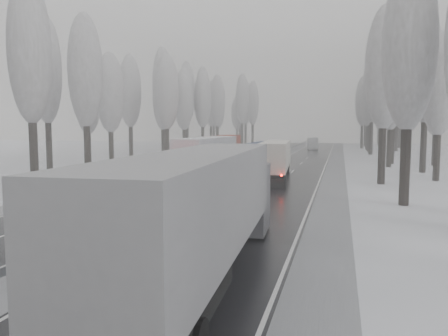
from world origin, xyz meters
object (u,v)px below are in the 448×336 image
at_px(truck_blue_box, 263,158).
at_px(truck_red_white, 205,156).
at_px(truck_cream_box, 276,157).
at_px(box_truck_distant, 313,143).
at_px(truck_grey_tarp, 207,205).
at_px(truck_red_red, 223,148).

distance_m(truck_blue_box, truck_red_white, 5.97).
distance_m(truck_cream_box, box_truck_distant, 59.90).
distance_m(truck_grey_tarp, truck_red_white, 28.15).
bearing_deg(box_truck_distant, truck_red_white, -101.98).
xyz_separation_m(truck_cream_box, box_truck_distant, (-0.05, 59.89, -0.86)).
bearing_deg(truck_blue_box, box_truck_distant, 89.23).
height_order(truck_cream_box, truck_red_red, truck_red_red).
distance_m(box_truck_distant, truck_red_white, 63.20).
xyz_separation_m(truck_blue_box, truck_red_red, (-8.83, 17.07, 0.18)).
bearing_deg(truck_blue_box, truck_cream_box, 24.65).
bearing_deg(truck_red_white, truck_grey_tarp, -72.21).
height_order(truck_blue_box, truck_red_red, truck_red_red).
bearing_deg(truck_red_red, truck_blue_box, -65.33).
xyz_separation_m(truck_cream_box, truck_red_white, (-6.75, -2.94, 0.22)).
relative_size(truck_blue_box, truck_red_red, 0.92).
height_order(truck_blue_box, truck_cream_box, truck_cream_box).
xyz_separation_m(truck_grey_tarp, box_truck_distant, (-1.84, 89.65, -1.24)).
relative_size(truck_blue_box, truck_red_white, 0.88).
bearing_deg(truck_blue_box, truck_grey_tarp, -83.60).
bearing_deg(truck_grey_tarp, truck_red_red, 101.42).
bearing_deg(truck_blue_box, truck_red_white, -156.22).
bearing_deg(truck_grey_tarp, box_truck_distant, 88.18).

